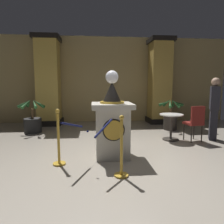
# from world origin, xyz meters

# --- Properties ---
(ground_plane) EXTENTS (10.25, 10.25, 0.00)m
(ground_plane) POSITION_xyz_m (0.00, 0.00, 0.00)
(ground_plane) COLOR #9E9384
(back_wall) EXTENTS (10.25, 0.16, 3.43)m
(back_wall) POSITION_xyz_m (0.00, 4.36, 1.71)
(back_wall) COLOR tan
(back_wall) RESTS_ON ground_plane
(pedestal_clock) EXTENTS (0.84, 0.84, 1.79)m
(pedestal_clock) POSITION_xyz_m (-0.10, 0.02, 0.70)
(pedestal_clock) COLOR beige
(pedestal_clock) RESTS_ON ground_plane
(stanchion_near) EXTENTS (0.24, 0.24, 1.06)m
(stanchion_near) POSITION_xyz_m (-1.15, -0.36, 0.37)
(stanchion_near) COLOR gold
(stanchion_near) RESTS_ON ground_plane
(stanchion_far) EXTENTS (0.24, 0.24, 1.02)m
(stanchion_far) POSITION_xyz_m (-0.04, -0.97, 0.36)
(stanchion_far) COLOR gold
(stanchion_far) RESTS_ON ground_plane
(velvet_rope) EXTENTS (0.90, 0.89, 0.22)m
(velvet_rope) POSITION_xyz_m (-0.59, -0.67, 0.79)
(velvet_rope) COLOR #141947
(column_left) EXTENTS (0.95, 0.95, 3.29)m
(column_left) POSITION_xyz_m (-2.14, 3.76, 1.63)
(column_left) COLOR black
(column_left) RESTS_ON ground_plane
(column_right) EXTENTS (0.91, 0.91, 3.29)m
(column_right) POSITION_xyz_m (2.14, 3.76, 1.63)
(column_right) COLOR black
(column_right) RESTS_ON ground_plane
(potted_palm_left) EXTENTS (0.87, 0.78, 1.10)m
(potted_palm_left) POSITION_xyz_m (-2.41, 2.45, 0.35)
(potted_palm_left) COLOR black
(potted_palm_left) RESTS_ON ground_plane
(potted_palm_right) EXTENTS (0.84, 0.78, 1.08)m
(potted_palm_right) POSITION_xyz_m (2.12, 2.45, 0.38)
(potted_palm_right) COLOR #2D2823
(potted_palm_right) RESTS_ON ground_plane
(bystander_guest) EXTENTS (0.35, 0.42, 1.70)m
(bystander_guest) POSITION_xyz_m (2.79, 1.07, 0.90)
(bystander_guest) COLOR #26262D
(bystander_guest) RESTS_ON ground_plane
(cafe_table) EXTENTS (0.63, 0.63, 0.72)m
(cafe_table) POSITION_xyz_m (1.63, 1.16, 0.46)
(cafe_table) COLOR #332D28
(cafe_table) RESTS_ON ground_plane
(cafe_chair_red) EXTENTS (0.47, 0.47, 0.96)m
(cafe_chair_red) POSITION_xyz_m (2.20, 0.93, 0.57)
(cafe_chair_red) COLOR black
(cafe_chair_red) RESTS_ON ground_plane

